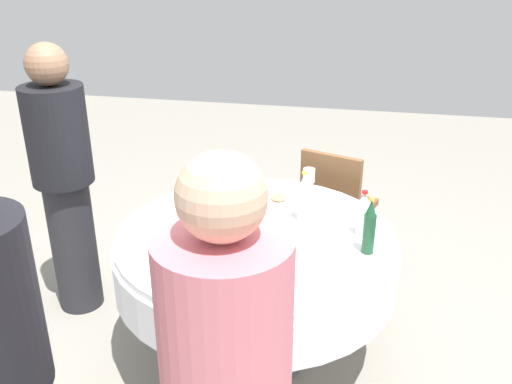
{
  "coord_description": "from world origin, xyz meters",
  "views": [
    {
      "loc": [
        2.41,
        0.49,
        2.06
      ],
      "look_at": [
        0.0,
        0.0,
        0.96
      ],
      "focal_mm": 39.36,
      "sensor_mm": 36.0,
      "label": 1
    }
  ],
  "objects_px": {
    "person_west": "(64,179)",
    "chair_mid": "(335,201)",
    "bottle_brown_outer": "(250,193)",
    "bottle_brown_left": "(195,263)",
    "bottle_brown_mid": "(254,220)",
    "plate_right": "(295,285)",
    "bottle_clear_south": "(363,215)",
    "bottle_dark_green_east": "(369,228)",
    "plate_inner": "(279,200)",
    "wine_glass_east": "(219,234)",
    "bottle_clear_west": "(303,198)",
    "dining_table": "(256,259)",
    "wine_glass_south": "(195,175)",
    "wine_glass_mid": "(309,176)"
  },
  "relations": [
    {
      "from": "bottle_brown_mid",
      "to": "bottle_dark_green_east",
      "type": "bearing_deg",
      "value": 96.07
    },
    {
      "from": "bottle_brown_mid",
      "to": "wine_glass_mid",
      "type": "height_order",
      "value": "bottle_brown_mid"
    },
    {
      "from": "plate_right",
      "to": "bottle_brown_left",
      "type": "bearing_deg",
      "value": -72.7
    },
    {
      "from": "bottle_clear_south",
      "to": "chair_mid",
      "type": "distance_m",
      "value": 0.93
    },
    {
      "from": "bottle_clear_west",
      "to": "plate_right",
      "type": "height_order",
      "value": "bottle_clear_west"
    },
    {
      "from": "wine_glass_mid",
      "to": "plate_inner",
      "type": "bearing_deg",
      "value": -42.54
    },
    {
      "from": "dining_table",
      "to": "wine_glass_mid",
      "type": "xyz_separation_m",
      "value": [
        -0.54,
        0.2,
        0.25
      ]
    },
    {
      "from": "bottle_clear_south",
      "to": "plate_right",
      "type": "xyz_separation_m",
      "value": [
        0.52,
        -0.26,
        -0.1
      ]
    },
    {
      "from": "bottle_clear_south",
      "to": "chair_mid",
      "type": "relative_size",
      "value": 0.27
    },
    {
      "from": "dining_table",
      "to": "plate_right",
      "type": "xyz_separation_m",
      "value": [
        0.44,
        0.26,
        0.16
      ]
    },
    {
      "from": "bottle_brown_mid",
      "to": "plate_inner",
      "type": "relative_size",
      "value": 1.47
    },
    {
      "from": "bottle_dark_green_east",
      "to": "wine_glass_mid",
      "type": "distance_m",
      "value": 0.71
    },
    {
      "from": "person_west",
      "to": "chair_mid",
      "type": "relative_size",
      "value": 1.83
    },
    {
      "from": "bottle_brown_left",
      "to": "person_west",
      "type": "height_order",
      "value": "person_west"
    },
    {
      "from": "wine_glass_south",
      "to": "person_west",
      "type": "bearing_deg",
      "value": -77.32
    },
    {
      "from": "bottle_dark_green_east",
      "to": "bottle_brown_mid",
      "type": "relative_size",
      "value": 0.91
    },
    {
      "from": "dining_table",
      "to": "wine_glass_mid",
      "type": "height_order",
      "value": "wine_glass_mid"
    },
    {
      "from": "plate_right",
      "to": "chair_mid",
      "type": "bearing_deg",
      "value": 176.68
    },
    {
      "from": "bottle_brown_outer",
      "to": "bottle_brown_left",
      "type": "distance_m",
      "value": 0.74
    },
    {
      "from": "bottle_brown_left",
      "to": "plate_inner",
      "type": "height_order",
      "value": "bottle_brown_left"
    },
    {
      "from": "bottle_brown_left",
      "to": "wine_glass_east",
      "type": "height_order",
      "value": "bottle_brown_left"
    },
    {
      "from": "bottle_brown_mid",
      "to": "plate_inner",
      "type": "height_order",
      "value": "bottle_brown_mid"
    },
    {
      "from": "bottle_dark_green_east",
      "to": "bottle_brown_mid",
      "type": "distance_m",
      "value": 0.53
    },
    {
      "from": "bottle_dark_green_east",
      "to": "plate_right",
      "type": "height_order",
      "value": "bottle_dark_green_east"
    },
    {
      "from": "bottle_clear_west",
      "to": "wine_glass_east",
      "type": "height_order",
      "value": "bottle_clear_west"
    },
    {
      "from": "bottle_clear_west",
      "to": "wine_glass_south",
      "type": "xyz_separation_m",
      "value": [
        -0.21,
        -0.64,
        -0.01
      ]
    },
    {
      "from": "plate_right",
      "to": "bottle_brown_mid",
      "type": "bearing_deg",
      "value": -141.51
    },
    {
      "from": "bottle_clear_south",
      "to": "wine_glass_south",
      "type": "relative_size",
      "value": 1.49
    },
    {
      "from": "plate_inner",
      "to": "chair_mid",
      "type": "relative_size",
      "value": 0.24
    },
    {
      "from": "plate_inner",
      "to": "wine_glass_east",
      "type": "bearing_deg",
      "value": -16.73
    },
    {
      "from": "wine_glass_east",
      "to": "plate_right",
      "type": "relative_size",
      "value": 0.55
    },
    {
      "from": "bottle_brown_mid",
      "to": "plate_right",
      "type": "xyz_separation_m",
      "value": [
        0.3,
        0.24,
        -0.13
      ]
    },
    {
      "from": "bottle_dark_green_east",
      "to": "wine_glass_south",
      "type": "distance_m",
      "value": 1.09
    },
    {
      "from": "bottle_clear_west",
      "to": "wine_glass_south",
      "type": "relative_size",
      "value": 1.7
    },
    {
      "from": "wine_glass_east",
      "to": "chair_mid",
      "type": "bearing_deg",
      "value": 158.06
    },
    {
      "from": "bottle_clear_west",
      "to": "bottle_brown_outer",
      "type": "bearing_deg",
      "value": -89.88
    },
    {
      "from": "bottle_brown_left",
      "to": "plate_inner",
      "type": "xyz_separation_m",
      "value": [
        -0.94,
        0.19,
        -0.13
      ]
    },
    {
      "from": "wine_glass_mid",
      "to": "chair_mid",
      "type": "xyz_separation_m",
      "value": [
        -0.4,
        0.14,
        -0.32
      ]
    },
    {
      "from": "bottle_brown_outer",
      "to": "bottle_brown_left",
      "type": "xyz_separation_m",
      "value": [
        0.74,
        -0.07,
        0.01
      ]
    },
    {
      "from": "plate_inner",
      "to": "person_west",
      "type": "relative_size",
      "value": 0.13
    },
    {
      "from": "bottle_brown_outer",
      "to": "plate_right",
      "type": "bearing_deg",
      "value": 27.79
    },
    {
      "from": "plate_right",
      "to": "chair_mid",
      "type": "distance_m",
      "value": 1.39
    },
    {
      "from": "bottle_clear_west",
      "to": "bottle_dark_green_east",
      "type": "height_order",
      "value": "bottle_dark_green_east"
    },
    {
      "from": "bottle_clear_south",
      "to": "plate_inner",
      "type": "xyz_separation_m",
      "value": [
        -0.29,
        -0.46,
        -0.1
      ]
    },
    {
      "from": "bottle_brown_outer",
      "to": "chair_mid",
      "type": "xyz_separation_m",
      "value": [
        -0.75,
        0.41,
        -0.35
      ]
    },
    {
      "from": "bottle_clear_south",
      "to": "plate_inner",
      "type": "relative_size",
      "value": 1.13
    },
    {
      "from": "bottle_clear_west",
      "to": "plate_inner",
      "type": "xyz_separation_m",
      "value": [
        -0.19,
        -0.16,
        -0.11
      ]
    },
    {
      "from": "bottle_dark_green_east",
      "to": "plate_right",
      "type": "relative_size",
      "value": 1.08
    },
    {
      "from": "wine_glass_east",
      "to": "bottle_clear_west",
      "type": "bearing_deg",
      "value": 139.78
    },
    {
      "from": "dining_table",
      "to": "wine_glass_east",
      "type": "bearing_deg",
      "value": -30.64
    }
  ]
}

